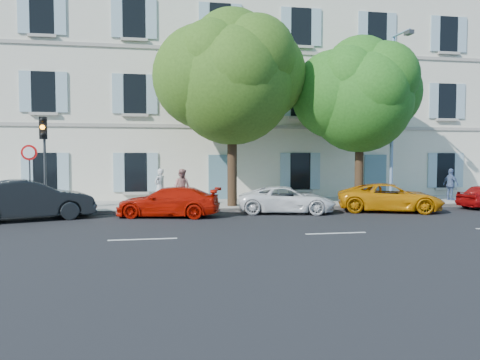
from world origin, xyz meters
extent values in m
plane|color=black|center=(0.00, 0.00, 0.00)|extent=(90.00, 90.00, 0.00)
cube|color=#A09E96|center=(0.00, 4.45, 0.07)|extent=(36.00, 4.50, 0.15)
cube|color=#9E998E|center=(0.00, 2.28, 0.08)|extent=(36.00, 0.16, 0.16)
cube|color=silver|center=(0.00, 10.20, 6.00)|extent=(28.00, 7.00, 12.00)
imported|color=black|center=(-10.34, 0.96, 0.77)|extent=(4.96, 3.04, 1.54)
imported|color=#B21205|center=(-5.11, 1.00, 0.60)|extent=(4.45, 2.68, 1.21)
imported|color=white|center=(-0.09, 1.30, 0.57)|extent=(4.44, 2.78, 1.14)
imported|color=orange|center=(4.50, 0.99, 0.62)|extent=(4.89, 3.44, 1.24)
cylinder|color=#3A2819|center=(-2.14, 3.23, 1.90)|extent=(0.44, 0.44, 3.50)
ellipsoid|color=#40701C|center=(-2.14, 3.23, 5.74)|extent=(5.59, 5.59, 6.15)
cylinder|color=#3A2819|center=(4.06, 3.23, 1.69)|extent=(0.41, 0.41, 3.08)
ellipsoid|color=#2F7A1F|center=(4.06, 3.23, 5.11)|extent=(5.01, 5.01, 5.51)
cylinder|color=#383A3D|center=(-10.12, 2.59, 1.76)|extent=(0.11, 0.11, 3.23)
cube|color=black|center=(-10.12, 2.43, 3.59)|extent=(0.33, 0.27, 0.91)
sphere|color=orange|center=(-10.12, 2.30, 3.61)|extent=(0.19, 0.19, 0.19)
cylinder|color=#383A3D|center=(-10.71, 2.58, 1.31)|extent=(0.06, 0.06, 2.33)
cylinder|color=red|center=(-10.71, 2.55, 2.59)|extent=(0.64, 0.04, 0.64)
cylinder|color=#7293BF|center=(5.52, 2.81, 4.10)|extent=(0.16, 0.16, 7.91)
cylinder|color=#7293BF|center=(5.52, 2.12, 8.06)|extent=(0.19, 1.39, 0.10)
cube|color=#383A3D|center=(5.52, 1.43, 7.91)|extent=(0.28, 0.46, 0.18)
imported|color=silver|center=(-5.41, 4.27, 1.00)|extent=(0.73, 0.73, 1.70)
imported|color=tan|center=(-4.43, 3.52, 1.00)|extent=(1.05, 1.00, 1.70)
imported|color=slate|center=(9.41, 3.84, 0.97)|extent=(0.58, 1.02, 1.64)
camera|label=1|loc=(-5.62, -17.91, 2.48)|focal=35.00mm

